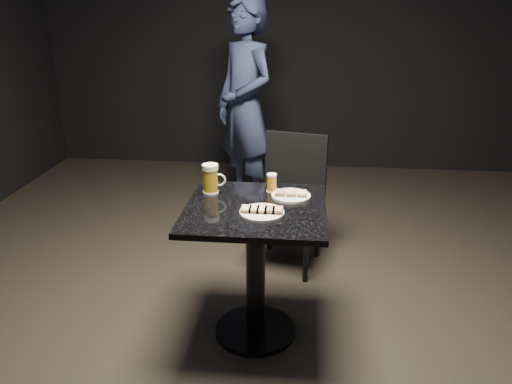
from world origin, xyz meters
TOP-DOWN VIEW (x-y plane):
  - floor at (0.00, 0.00)m, footprint 6.00×6.00m
  - plate_large at (0.04, -0.09)m, footprint 0.22×0.22m
  - plate_small at (0.17, 0.14)m, footprint 0.20×0.20m
  - patron at (-0.27, 1.79)m, footprint 0.74×0.76m
  - table at (0.00, 0.00)m, footprint 0.70×0.70m
  - beer_mug at (-0.25, 0.17)m, footprint 0.13×0.09m
  - beer_tumbler at (0.06, 0.22)m, footprint 0.06×0.06m
  - chair at (0.15, 0.85)m, footprint 0.51×0.51m
  - canapes_on_plate_large at (0.04, -0.09)m, footprint 0.20×0.07m
  - canapes_on_plate_small at (0.17, 0.14)m, footprint 0.16×0.07m

SIDE VIEW (x-z plane):
  - floor at x=0.00m, z-range 0.00..0.00m
  - chair at x=0.15m, z-range 0.06..0.94m
  - table at x=0.00m, z-range 0.13..0.88m
  - plate_large at x=0.04m, z-range 0.75..0.76m
  - plate_small at x=0.17m, z-range 0.75..0.76m
  - canapes_on_plate_large at x=0.04m, z-range 0.76..0.78m
  - canapes_on_plate_small at x=0.17m, z-range 0.76..0.78m
  - beer_tumbler at x=0.06m, z-range 0.75..0.85m
  - beer_mug at x=-0.25m, z-range 0.75..0.91m
  - patron at x=-0.27m, z-range 0.00..1.76m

